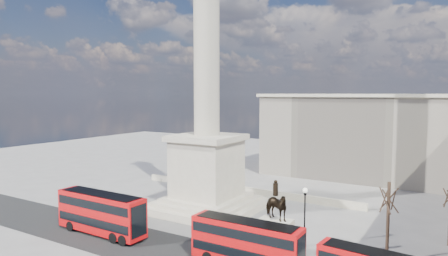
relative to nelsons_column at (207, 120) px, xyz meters
name	(u,v)px	position (x,y,z in m)	size (l,w,h in m)	color
ground	(186,219)	(0.00, -5.00, -12.92)	(180.00, 180.00, 0.00)	gray
asphalt_road	(168,251)	(5.00, -15.00, -12.91)	(120.00, 9.00, 0.01)	#242424
nelsons_column	(207,120)	(0.00, 0.00, 0.00)	(14.00, 14.00, 49.85)	beige
balustrade_wall	(244,190)	(0.00, 11.00, -12.37)	(40.00, 0.60, 1.10)	beige
building_northeast	(396,137)	(20.00, 35.00, -4.59)	(51.00, 17.00, 16.60)	#B3A893
red_bus_a	(102,213)	(-4.96, -15.00, -10.33)	(12.22, 3.03, 4.94)	red
red_bus_b	(247,243)	(13.85, -13.91, -10.55)	(11.12, 2.66, 4.51)	red
victorian_lamp	(305,212)	(16.81, -6.12, -9.10)	(0.56, 0.56, 6.48)	black
equestrian_statue	(275,235)	(15.92, -11.96, -10.01)	(4.01, 3.01, 8.35)	beige
bare_tree_near	(389,196)	(25.23, -5.98, -6.23)	(1.94, 1.94, 8.48)	#332319
pedestrian_crossing	(210,221)	(4.88, -6.61, -11.97)	(1.11, 0.46, 1.89)	#222628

